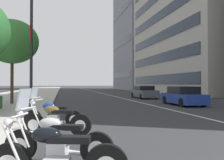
% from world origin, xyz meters
% --- Properties ---
extents(sidewalk_right_plaza, '(160.00, 8.99, 0.15)m').
position_xyz_m(sidewalk_right_plaza, '(30.00, 11.66, 0.07)').
color(sidewalk_right_plaza, '#B2ADA3').
rests_on(sidewalk_right_plaza, ground).
extents(lane_centre_stripe, '(110.00, 0.16, 0.01)m').
position_xyz_m(lane_centre_stripe, '(35.00, 0.00, 0.00)').
color(lane_centre_stripe, silver).
rests_on(lane_centre_stripe, ground).
extents(motorcycle_under_tarp, '(0.76, 2.14, 1.12)m').
position_xyz_m(motorcycle_under_tarp, '(-0.08, 6.59, 0.43)').
color(motorcycle_under_tarp, black).
rests_on(motorcycle_under_tarp, ground).
extents(motorcycle_second_in_row, '(0.97, 2.15, 1.49)m').
position_xyz_m(motorcycle_second_in_row, '(1.09, 6.62, 0.45)').
color(motorcycle_second_in_row, black).
rests_on(motorcycle_second_in_row, ground).
extents(motorcycle_nearest_camera, '(0.83, 2.07, 1.11)m').
position_xyz_m(motorcycle_nearest_camera, '(3.80, 6.67, 0.42)').
color(motorcycle_nearest_camera, black).
rests_on(motorcycle_nearest_camera, ground).
extents(motorcycle_far_end_row, '(0.93, 2.11, 1.47)m').
position_xyz_m(motorcycle_far_end_row, '(5.26, 6.85, 0.44)').
color(motorcycle_far_end_row, black).
rests_on(motorcycle_far_end_row, ground).
extents(car_far_down_avenue, '(4.28, 1.85, 1.39)m').
position_xyz_m(car_far_down_avenue, '(13.07, -2.35, 0.65)').
color(car_far_down_avenue, navy).
rests_on(car_far_down_avenue, ground).
extents(car_lead_in_lane, '(4.66, 1.84, 1.37)m').
position_xyz_m(car_lead_in_lane, '(21.85, -2.29, 0.64)').
color(car_lead_in_lane, '#4C515B').
rests_on(car_lead_in_lane, ground).
extents(street_lamp_with_banners, '(1.26, 2.28, 9.28)m').
position_xyz_m(street_lamp_with_banners, '(12.08, 8.09, 5.56)').
color(street_lamp_with_banners, '#232326').
rests_on(street_lamp_with_banners, sidewalk_right_plaza).
extents(street_tree_by_lamp_post, '(3.77, 3.77, 6.12)m').
position_xyz_m(street_tree_by_lamp_post, '(15.16, 10.07, 4.65)').
color(street_tree_by_lamp_post, '#473323').
rests_on(street_tree_by_lamp_post, sidewalk_right_plaza).
extents(office_tower_far_left_down_avenue, '(28.47, 20.72, 28.41)m').
position_xyz_m(office_tower_far_left_down_avenue, '(34.75, -19.47, 14.21)').
color(office_tower_far_left_down_avenue, '#B7B2A3').
rests_on(office_tower_far_left_down_avenue, ground).
extents(office_tower_mid_left, '(21.37, 14.95, 49.64)m').
position_xyz_m(office_tower_mid_left, '(60.74, -16.60, 24.82)').
color(office_tower_mid_left, gray).
rests_on(office_tower_mid_left, ground).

